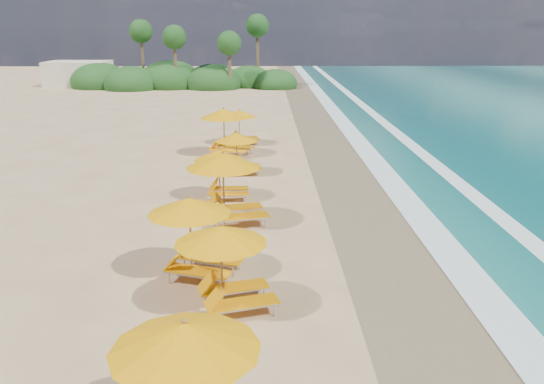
# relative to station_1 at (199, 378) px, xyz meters

# --- Properties ---
(ground) EXTENTS (160.00, 160.00, 0.00)m
(ground) POSITION_rel_station_1_xyz_m (1.34, 11.08, -1.39)
(ground) COLOR tan
(ground) RESTS_ON ground
(wet_sand) EXTENTS (4.00, 160.00, 0.01)m
(wet_sand) POSITION_rel_station_1_xyz_m (5.34, 11.08, -1.39)
(wet_sand) COLOR olive
(wet_sand) RESTS_ON ground
(surf_foam) EXTENTS (4.00, 160.00, 0.01)m
(surf_foam) POSITION_rel_station_1_xyz_m (8.04, 11.08, -1.36)
(surf_foam) COLOR white
(surf_foam) RESTS_ON ground
(station_1) EXTENTS (2.92, 2.77, 2.48)m
(station_1) POSITION_rel_station_1_xyz_m (0.00, 0.00, 0.00)
(station_1) COLOR olive
(station_1) RESTS_ON ground
(station_2) EXTENTS (2.92, 2.84, 2.32)m
(station_2) POSITION_rel_station_1_xyz_m (0.19, 4.83, -0.09)
(station_2) COLOR olive
(station_2) RESTS_ON ground
(station_3) EXTENTS (3.03, 2.96, 2.38)m
(station_3) POSITION_rel_station_1_xyz_m (-0.83, 6.80, -0.06)
(station_3) COLOR olive
(station_3) RESTS_ON ground
(station_4) EXTENTS (3.28, 3.17, 2.67)m
(station_4) POSITION_rel_station_1_xyz_m (-0.17, 11.18, 0.10)
(station_4) COLOR olive
(station_4) RESTS_ON ground
(station_5) EXTENTS (2.28, 2.11, 2.09)m
(station_5) POSITION_rel_station_1_xyz_m (-0.60, 14.18, -0.22)
(station_5) COLOR olive
(station_5) RESTS_ON ground
(station_6) EXTENTS (2.33, 2.18, 2.05)m
(station_6) POSITION_rel_station_1_xyz_m (-0.09, 18.13, -0.24)
(station_6) COLOR olive
(station_6) RESTS_ON ground
(station_7) EXTENTS (3.39, 3.34, 2.63)m
(station_7) POSITION_rel_station_1_xyz_m (-0.92, 22.08, 0.08)
(station_7) COLOR olive
(station_7) RESTS_ON ground
(station_8) EXTENTS (2.58, 2.48, 2.11)m
(station_8) POSITION_rel_station_1_xyz_m (-0.25, 25.10, -0.21)
(station_8) COLOR olive
(station_8) RESTS_ON ground
(treeline) EXTENTS (25.80, 8.80, 9.74)m
(treeline) POSITION_rel_station_1_xyz_m (-8.60, 56.59, -0.40)
(treeline) COLOR #163D14
(treeline) RESTS_ON ground
(beach_building) EXTENTS (7.00, 5.00, 2.80)m
(beach_building) POSITION_rel_station_1_xyz_m (-20.66, 59.08, 0.01)
(beach_building) COLOR beige
(beach_building) RESTS_ON ground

